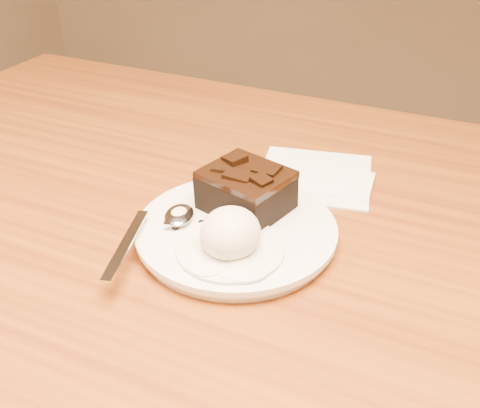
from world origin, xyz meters
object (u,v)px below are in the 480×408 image
at_px(plate, 236,232).
at_px(spoon, 179,216).
at_px(brownie, 246,192).
at_px(napkin, 315,175).
at_px(ice_cream_scoop, 230,233).

bearing_deg(plate, spoon, -164.90).
bearing_deg(spoon, plate, -0.98).
distance_m(plate, brownie, 0.05).
relative_size(plate, spoon, 1.23).
height_order(brownie, napkin, brownie).
xyz_separation_m(brownie, napkin, (0.04, 0.13, -0.04)).
height_order(ice_cream_scoop, spoon, ice_cream_scoop).
bearing_deg(spoon, brownie, 27.42).
xyz_separation_m(plate, napkin, (0.03, 0.17, -0.01)).
xyz_separation_m(ice_cream_scoop, napkin, (0.02, 0.21, -0.04)).
relative_size(ice_cream_scoop, napkin, 0.45).
height_order(brownie, spoon, brownie).
bearing_deg(spoon, napkin, 46.46).
xyz_separation_m(brownie, ice_cream_scoop, (0.02, -0.08, 0.00)).
bearing_deg(napkin, spoon, -117.45).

